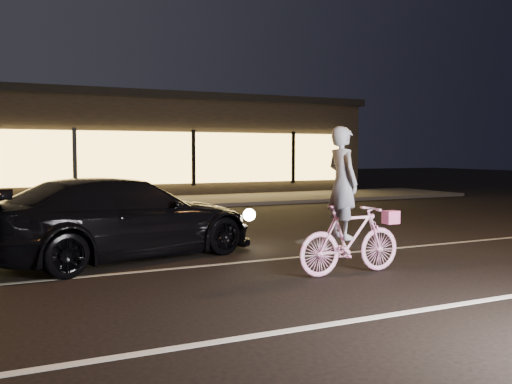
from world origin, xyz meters
TOP-DOWN VIEW (x-y plane):
  - ground at (0.00, 0.00)m, footprint 90.00×90.00m
  - lane_stripe_near at (0.00, -1.50)m, footprint 60.00×0.12m
  - lane_stripe_far at (0.00, 2.00)m, footprint 60.00×0.10m
  - sidewalk at (0.00, 13.00)m, footprint 30.00×4.00m
  - storefront at (0.00, 18.97)m, footprint 25.40×8.42m
  - cyclist at (1.85, 0.48)m, footprint 1.74×0.60m
  - sedan at (-0.88, 3.18)m, footprint 5.16×3.21m

SIDE VIEW (x-z plane):
  - ground at x=0.00m, z-range 0.00..0.00m
  - lane_stripe_near at x=0.00m, z-range 0.00..0.01m
  - lane_stripe_far at x=0.00m, z-range 0.00..0.01m
  - sidewalk at x=0.00m, z-range 0.00..0.12m
  - sedan at x=-0.88m, z-range 0.00..1.39m
  - cyclist at x=1.85m, z-range -0.32..1.88m
  - storefront at x=0.00m, z-range 0.05..4.25m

